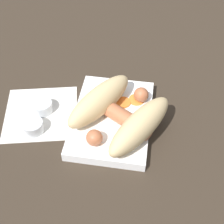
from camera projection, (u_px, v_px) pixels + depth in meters
The scene contains 8 objects.
ground_plane at pixel (112, 122), 0.68m from camera, with size 3.00×3.00×0.00m, color #33281E.
food_tray at pixel (112, 119), 0.67m from camera, with size 0.23×0.16×0.02m.
bread_roll at pixel (119, 113), 0.63m from camera, with size 0.24×0.23×0.06m.
sausage at pixel (119, 115), 0.64m from camera, with size 0.16×0.15×0.03m.
pickled_veggies at pixel (129, 101), 0.69m from camera, with size 0.06×0.07×0.00m.
napkin at pixel (41, 112), 0.70m from camera, with size 0.19×0.19×0.00m.
condiment_cup_near at pixel (43, 107), 0.70m from camera, with size 0.04×0.04×0.03m.
condiment_cup_far at pixel (33, 127), 0.66m from camera, with size 0.04×0.04×0.03m.
Camera 1 is at (0.43, 0.07, 0.52)m, focal length 50.00 mm.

